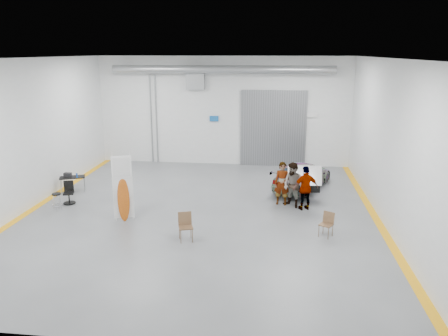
# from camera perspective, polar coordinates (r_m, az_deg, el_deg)

# --- Properties ---
(ground) EXTENTS (16.00, 16.00, 0.00)m
(ground) POSITION_cam_1_polar(r_m,az_deg,el_deg) (17.45, -3.20, -5.97)
(ground) COLOR #5C5F63
(ground) RESTS_ON ground
(room_shell) EXTENTS (14.02, 16.18, 6.01)m
(room_shell) POSITION_cam_1_polar(r_m,az_deg,el_deg) (18.57, -1.49, 8.32)
(room_shell) COLOR silver
(room_shell) RESTS_ON ground
(sedan_car) EXTENTS (3.28, 4.54, 1.22)m
(sedan_car) POSITION_cam_1_polar(r_m,az_deg,el_deg) (20.76, 10.16, -0.96)
(sedan_car) COLOR silver
(sedan_car) RESTS_ON ground
(person_a) EXTENTS (0.72, 0.53, 1.83)m
(person_a) POSITION_cam_1_polar(r_m,az_deg,el_deg) (18.32, 7.61, -2.02)
(person_a) COLOR brown
(person_a) RESTS_ON ground
(person_b) EXTENTS (1.16, 1.13, 1.88)m
(person_b) POSITION_cam_1_polar(r_m,az_deg,el_deg) (18.09, 9.00, -2.22)
(person_b) COLOR teal
(person_b) RESTS_ON ground
(person_c) EXTENTS (1.14, 0.75, 1.83)m
(person_c) POSITION_cam_1_polar(r_m,az_deg,el_deg) (17.88, 10.62, -2.59)
(person_c) COLOR #A67037
(person_c) RESTS_ON ground
(surfboard_display) EXTENTS (0.73, 0.38, 2.68)m
(surfboard_display) POSITION_cam_1_polar(r_m,az_deg,el_deg) (16.84, -13.28, -3.24)
(surfboard_display) COLOR white
(surfboard_display) RESTS_ON ground
(folding_chair_near) EXTENTS (0.58, 0.61, 0.96)m
(folding_chair_near) POSITION_cam_1_polar(r_m,az_deg,el_deg) (15.02, -4.99, -8.36)
(folding_chair_near) COLOR brown
(folding_chair_near) RESTS_ON ground
(folding_chair_far) EXTENTS (0.55, 0.60, 0.86)m
(folding_chair_far) POSITION_cam_1_polar(r_m,az_deg,el_deg) (15.69, 13.15, -7.79)
(folding_chair_far) COLOR brown
(folding_chair_far) RESTS_ON ground
(shop_stool) EXTENTS (0.37, 0.37, 0.72)m
(shop_stool) POSITION_cam_1_polar(r_m,az_deg,el_deg) (18.88, -20.96, -4.17)
(shop_stool) COLOR black
(shop_stool) RESTS_ON ground
(work_table) EXTENTS (1.23, 0.93, 0.90)m
(work_table) POSITION_cam_1_polar(r_m,az_deg,el_deg) (21.09, -19.35, -1.09)
(work_table) COLOR gray
(work_table) RESTS_ON ground
(office_chair) EXTENTS (0.52, 0.55, 0.95)m
(office_chair) POSITION_cam_1_polar(r_m,az_deg,el_deg) (19.56, -19.54, -3.20)
(office_chair) COLOR black
(office_chair) RESTS_ON ground
(trunk_lid) EXTENTS (1.42, 0.86, 0.04)m
(trunk_lid) POSITION_cam_1_polar(r_m,az_deg,el_deg) (18.81, 10.57, -0.66)
(trunk_lid) COLOR silver
(trunk_lid) RESTS_ON sedan_car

